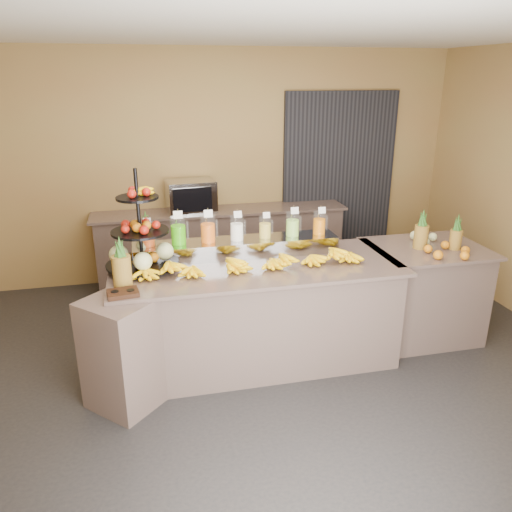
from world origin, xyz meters
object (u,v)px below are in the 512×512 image
object	(u,v)px
banana_heap	(254,261)
condiment_caddy	(123,293)
pitcher_tray	(237,248)
fruit_stand	(146,244)
oven_warmer	(191,196)
right_fruit_pile	(442,245)

from	to	relation	value
banana_heap	condiment_caddy	bearing A→B (deg)	-163.74
pitcher_tray	fruit_stand	world-z (taller)	fruit_stand
condiment_caddy	oven_warmer	xyz separation A→B (m)	(0.76, 2.34, 0.17)
pitcher_tray	fruit_stand	bearing A→B (deg)	-169.03
fruit_stand	right_fruit_pile	xyz separation A→B (m)	(2.67, -0.18, -0.15)
condiment_caddy	oven_warmer	distance (m)	2.47
oven_warmer	pitcher_tray	bearing A→B (deg)	-87.14
condiment_caddy	oven_warmer	bearing A→B (deg)	72.09
pitcher_tray	banana_heap	size ratio (longest dim) A/B	0.93
condiment_caddy	fruit_stand	bearing A→B (deg)	69.36
banana_heap	fruit_stand	bearing A→B (deg)	166.98
pitcher_tray	fruit_stand	xyz separation A→B (m)	(-0.80, -0.16, 0.14)
right_fruit_pile	oven_warmer	distance (m)	2.91
pitcher_tray	oven_warmer	xyz separation A→B (m)	(-0.24, 1.67, 0.11)
right_fruit_pile	oven_warmer	world-z (taller)	oven_warmer
banana_heap	right_fruit_pile	size ratio (longest dim) A/B	4.70
pitcher_tray	banana_heap	distance (m)	0.37
pitcher_tray	condiment_caddy	bearing A→B (deg)	-146.07
pitcher_tray	oven_warmer	bearing A→B (deg)	98.21
fruit_stand	oven_warmer	distance (m)	1.91
banana_heap	condiment_caddy	world-z (taller)	banana_heap
pitcher_tray	fruit_stand	distance (m)	0.83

